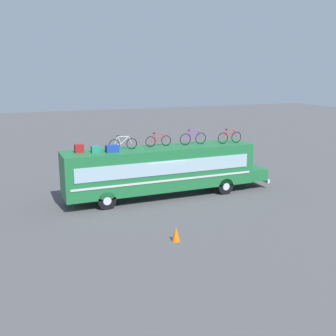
{
  "coord_description": "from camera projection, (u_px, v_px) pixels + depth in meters",
  "views": [
    {
      "loc": [
        -8.64,
        -22.25,
        7.54
      ],
      "look_at": [
        0.5,
        0.0,
        1.79
      ],
      "focal_mm": 42.92,
      "sensor_mm": 36.0,
      "label": 1
    }
  ],
  "objects": [
    {
      "name": "traffic_cone",
      "position": [
        176.0,
        234.0,
        18.34
      ],
      "size": [
        0.38,
        0.38,
        0.7
      ],
      "primitive_type": "cone",
      "color": "orange",
      "rests_on": "ground"
    },
    {
      "name": "rooftop_bicycle_4",
      "position": [
        230.0,
        137.0,
        25.56
      ],
      "size": [
        1.7,
        0.44,
        0.94
      ],
      "color": "black",
      "rests_on": "bus"
    },
    {
      "name": "rooftop_bicycle_3",
      "position": [
        193.0,
        138.0,
        25.08
      ],
      "size": [
        1.79,
        0.44,
        0.96
      ],
      "color": "black",
      "rests_on": "bus"
    },
    {
      "name": "rooftop_bicycle_1",
      "position": [
        123.0,
        144.0,
        23.43
      ],
      "size": [
        1.7,
        0.44,
        0.86
      ],
      "color": "black",
      "rests_on": "bus"
    },
    {
      "name": "ground_plane",
      "position": [
        161.0,
        197.0,
        24.96
      ],
      "size": [
        120.0,
        120.0,
        0.0
      ],
      "primitive_type": "plane",
      "color": "#4C4C4F"
    },
    {
      "name": "luggage_bag_3",
      "position": [
        112.0,
        149.0,
        22.8
      ],
      "size": [
        0.72,
        0.5,
        0.39
      ],
      "primitive_type": "cube",
      "color": "#193899",
      "rests_on": "bus"
    },
    {
      "name": "luggage_bag_2",
      "position": [
        95.0,
        149.0,
        22.65
      ],
      "size": [
        0.45,
        0.43,
        0.38
      ],
      "primitive_type": "cube",
      "color": "#1E7F66",
      "rests_on": "bus"
    },
    {
      "name": "rooftop_bicycle_2",
      "position": [
        158.0,
        140.0,
        24.5
      ],
      "size": [
        1.67,
        0.44,
        0.86
      ],
      "color": "black",
      "rests_on": "bus"
    },
    {
      "name": "luggage_bag_1",
      "position": [
        79.0,
        148.0,
        22.66
      ],
      "size": [
        0.5,
        0.44,
        0.45
      ],
      "primitive_type": "cube",
      "color": "maroon",
      "rests_on": "bus"
    },
    {
      "name": "bus",
      "position": [
        163.0,
        168.0,
        24.62
      ],
      "size": [
        13.23,
        2.4,
        3.12
      ],
      "color": "#1E6B38",
      "rests_on": "ground"
    }
  ]
}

